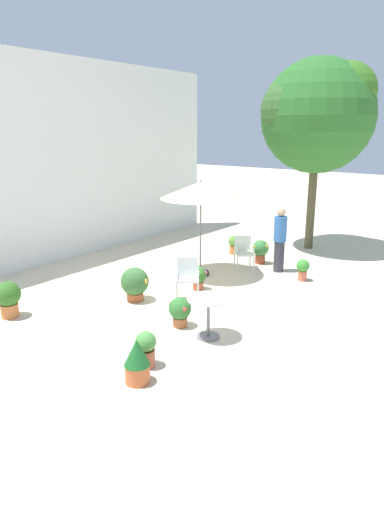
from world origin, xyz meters
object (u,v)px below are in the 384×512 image
Objects in this scene: potted_plant_6 at (303,268)px; potted_plant_7 at (234,244)px; patio_chair_0 at (244,250)px; potted_plant_5 at (198,277)px; shade_tree at (317,116)px; patio_umbrella_0 at (201,191)px; patio_chair_1 at (187,275)px; potted_plant_1 at (146,348)px; cafe_table_0 at (208,310)px; potted_plant_3 at (261,250)px; potted_plant_4 at (8,297)px; potted_plant_8 at (135,283)px; potted_plant_0 at (180,310)px; standing_person at (280,239)px; potted_plant_2 at (137,361)px.

potted_plant_6 is 2.80m from potted_plant_7.
potted_plant_5 is at bearing -178.61° from patio_chair_0.
potted_plant_5 is (-5.10, 0.37, -3.55)m from shade_tree.
potted_plant_6 is at bearing -62.42° from patio_umbrella_0.
patio_umbrella_0 is 2.08m from potted_plant_5.
patio_chair_1 reaches higher than potted_plant_1.
potted_plant_3 is at bearing 18.73° from cafe_table_0.
patio_umbrella_0 is at bearing -16.93° from potted_plant_4.
potted_plant_7 is at bearing 21.41° from potted_plant_1.
cafe_table_0 is 0.82× the size of patio_chair_1.
patio_umbrella_0 is at bearing 158.95° from potted_plant_3.
potted_plant_8 is at bearing 154.31° from potted_plant_5.
potted_plant_8 is at bearing 169.91° from patio_chair_0.
standing_person is (4.13, 0.14, 0.53)m from potted_plant_0.
potted_plant_8 is at bearing 171.02° from shade_tree.
potted_plant_1 is 0.85× the size of potted_plant_2.
potted_plant_2 is at bearing -171.71° from standing_person.
shade_tree is 4.25m from potted_plant_3.
patio_chair_0 is at bearing 23.22° from cafe_table_0.
potted_plant_5 is (3.46, -1.94, -0.10)m from potted_plant_4.
potted_plant_7 is 0.75× the size of potted_plant_8.
patio_chair_1 is 3.90m from potted_plant_7.
potted_plant_2 is (-1.81, -0.06, -0.16)m from cafe_table_0.
potted_plant_0 is at bearing -152.47° from potted_plant_5.
patio_umbrella_0 is at bearing 166.80° from shade_tree.
potted_plant_3 is 1.19× the size of potted_plant_7.
patio_umbrella_0 is 3.85m from cafe_table_0.
shade_tree is at bearing -8.98° from potted_plant_8.
potted_plant_6 is (5.28, -0.13, -0.01)m from potted_plant_1.
potted_plant_8 is at bearing 146.71° from potted_plant_6.
cafe_table_0 is 1.29× the size of potted_plant_1.
cafe_table_0 is at bearing 1.91° from potted_plant_2.
patio_chair_1 is at bearing -161.84° from potted_plant_7.
potted_plant_2 is at bearing -155.45° from potted_plant_5.
shade_tree reaches higher than potted_plant_2.
potted_plant_1 is 0.46m from potted_plant_2.
patio_chair_1 is (1.21, 1.41, 0.03)m from cafe_table_0.
potted_plant_5 is at bearing 27.53° from potted_plant_0.
potted_plant_2 is (-4.54, -2.27, -1.74)m from patio_umbrella_0.
potted_plant_6 is at bearing -112.73° from potted_plant_3.
potted_plant_5 is (-2.68, 0.07, -0.07)m from potted_plant_3.
potted_plant_0 is 0.34× the size of standing_person.
potted_plant_4 reaches higher than potted_plant_7.
potted_plant_1 is 0.89× the size of potted_plant_3.
cafe_table_0 is at bearing -140.99° from patio_umbrella_0.
patio_chair_1 is 1.11m from potted_plant_8.
potted_plant_4 is 1.00× the size of potted_plant_8.
potted_plant_1 is 0.35× the size of standing_person.
shade_tree reaches higher than potted_plant_3.
potted_plant_2 is 6.07m from standing_person.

